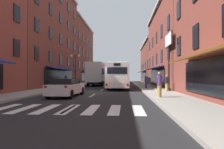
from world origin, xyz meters
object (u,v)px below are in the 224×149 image
object	(u,v)px
box_truck	(97,74)
pedestrian_far	(146,81)
sedan_mid	(67,87)
bicycle_near	(54,86)
bicycle_mid	(67,84)
billboard_sign	(169,47)
street_lamp_twin	(75,69)
sedan_near	(103,80)
motorcycle_rider	(66,85)
pedestrian_near	(159,84)
pedestrian_mid	(167,83)
transit_bus	(119,76)

from	to	relation	value
box_truck	pedestrian_far	xyz separation A→B (m)	(7.23, -8.66, -0.98)
sedan_mid	bicycle_near	xyz separation A→B (m)	(-3.22, 5.82, -0.21)
box_truck	bicycle_mid	bearing A→B (deg)	-114.16
box_truck	pedestrian_far	world-z (taller)	box_truck
billboard_sign	street_lamp_twin	bearing A→B (deg)	144.82
billboard_sign	bicycle_near	world-z (taller)	billboard_sign
sedan_near	street_lamp_twin	xyz separation A→B (m)	(-2.82, -12.27, 2.01)
sedan_mid	motorcycle_rider	world-z (taller)	motorcycle_rider
street_lamp_twin	sedan_mid	bearing A→B (deg)	-77.73
box_truck	bicycle_near	bearing A→B (deg)	-105.24
bicycle_mid	pedestrian_far	size ratio (longest dim) A/B	1.01
pedestrian_far	box_truck	bearing A→B (deg)	-45.56
box_truck	bicycle_near	xyz separation A→B (m)	(-3.03, -11.13, -1.46)
pedestrian_far	sedan_mid	bearing A→B (deg)	54.22
pedestrian_near	pedestrian_far	world-z (taller)	pedestrian_near
box_truck	street_lamp_twin	distance (m)	4.67
pedestrian_mid	street_lamp_twin	distance (m)	14.71
sedan_mid	pedestrian_near	bearing A→B (deg)	-10.88
motorcycle_rider	bicycle_near	world-z (taller)	motorcycle_rider
sedan_near	motorcycle_rider	bearing A→B (deg)	-93.37
bicycle_near	pedestrian_far	bearing A→B (deg)	13.56
transit_bus	sedan_near	size ratio (longest dim) A/B	2.43
motorcycle_rider	bicycle_near	xyz separation A→B (m)	(-1.90, 1.85, -0.21)
bicycle_mid	pedestrian_mid	distance (m)	13.24
bicycle_near	street_lamp_twin	xyz separation A→B (m)	(0.34, 7.39, 2.23)
motorcycle_rider	pedestrian_near	world-z (taller)	pedestrian_near
bicycle_near	box_truck	bearing A→B (deg)	74.76
street_lamp_twin	bicycle_mid	bearing A→B (deg)	-96.25
transit_bus	sedan_mid	xyz separation A→B (m)	(-3.79, -10.76, -0.94)
pedestrian_near	motorcycle_rider	bearing A→B (deg)	-115.94
bicycle_mid	bicycle_near	bearing A→B (deg)	-90.21
transit_bus	bicycle_near	bearing A→B (deg)	-144.80
motorcycle_rider	pedestrian_far	bearing A→B (deg)	27.34
billboard_sign	pedestrian_far	bearing A→B (deg)	118.98
sedan_mid	pedestrian_far	distance (m)	10.88
transit_bus	bicycle_near	xyz separation A→B (m)	(-7.01, -4.94, -1.15)
sedan_near	sedan_mid	distance (m)	25.48
pedestrian_mid	motorcycle_rider	bearing A→B (deg)	137.98
sedan_mid	motorcycle_rider	distance (m)	4.18
sedan_near	pedestrian_near	xyz separation A→B (m)	(6.93, -26.80, 0.34)
pedestrian_mid	transit_bus	bearing A→B (deg)	82.71
motorcycle_rider	pedestrian_far	distance (m)	9.42
box_truck	street_lamp_twin	xyz separation A→B (m)	(-2.69, -3.74, 0.76)
motorcycle_rider	pedestrian_mid	world-z (taller)	pedestrian_mid
transit_bus	box_truck	world-z (taller)	box_truck
sedan_near	bicycle_mid	world-z (taller)	sedan_near
billboard_sign	pedestrian_far	world-z (taller)	billboard_sign
sedan_near	motorcycle_rider	world-z (taller)	motorcycle_rider
sedan_near	pedestrian_near	size ratio (longest dim) A/B	2.75
pedestrian_near	sedan_near	bearing A→B (deg)	-158.60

